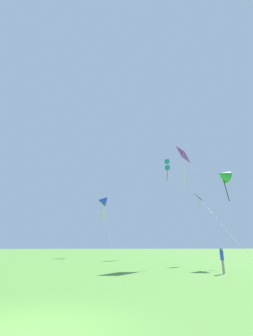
{
  "coord_description": "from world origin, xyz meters",
  "views": [
    {
      "loc": [
        1.37,
        -5.97,
        1.74
      ],
      "look_at": [
        5.02,
        20.47,
        10.78
      ],
      "focal_mm": 24.86,
      "sensor_mm": 36.0,
      "label": 1
    }
  ],
  "objects": [
    {
      "name": "kite_purple_streamer",
      "position": [
        11.16,
        17.47,
        10.87
      ],
      "size": [
        3.89,
        7.06,
        12.6
      ],
      "color": "purple",
      "rests_on": "ground_plane"
    },
    {
      "name": "kite_blue_delta",
      "position": [
        2.77,
        37.54,
        9.86
      ],
      "size": [
        2.63,
        9.82,
        10.94
      ],
      "color": "blue",
      "rests_on": "ground_plane"
    },
    {
      "name": "kite_black_large",
      "position": [
        13.22,
        18.69,
        6.66
      ],
      "size": [
        1.57,
        11.19,
        7.66
      ],
      "color": "black",
      "rests_on": "ground_plane"
    },
    {
      "name": "kite_teal_box",
      "position": [
        14.98,
        34.87,
        16.64
      ],
      "size": [
        3.26,
        7.75,
        17.83
      ],
      "color": "teal",
      "rests_on": "ground_plane"
    },
    {
      "name": "kite_green_small",
      "position": [
        14.77,
        16.03,
        8.91
      ],
      "size": [
        1.71,
        8.17,
        9.77
      ],
      "color": "green",
      "rests_on": "ground_plane"
    },
    {
      "name": "person_in_red_shirt",
      "position": [
        10.2,
        10.01,
        1.04
      ],
      "size": [
        0.43,
        0.47,
        1.73
      ],
      "color": "gray",
      "rests_on": "ground_plane"
    },
    {
      "name": "ground_plane",
      "position": [
        0.0,
        0.0,
        0.0
      ],
      "size": [
        400.0,
        400.0,
        0.0
      ],
      "primitive_type": "plane",
      "color": "#5B933D"
    }
  ]
}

